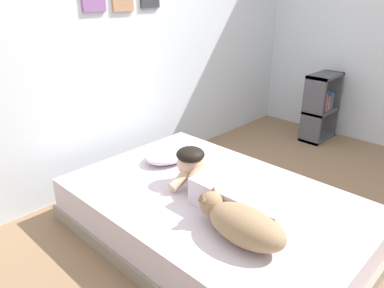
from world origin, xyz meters
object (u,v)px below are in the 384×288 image
(coffee_cup, at_px, (192,169))
(cell_phone, at_px, (198,192))
(bookshelf, at_px, (321,106))
(pillow, at_px, (173,152))
(person_lying, at_px, (231,187))
(bed, at_px, (214,216))
(dog, at_px, (242,223))

(coffee_cup, xyz_separation_m, cell_phone, (-0.18, -0.23, -0.03))
(coffee_cup, distance_m, bookshelf, 2.09)
(pillow, bearing_deg, coffee_cup, -104.91)
(cell_phone, xyz_separation_m, bookshelf, (2.26, 0.23, 0.05))
(cell_phone, bearing_deg, person_lying, -73.99)
(pillow, xyz_separation_m, person_lying, (-0.19, -0.74, 0.05))
(pillow, distance_m, coffee_cup, 0.30)
(coffee_cup, distance_m, cell_phone, 0.29)
(bed, distance_m, dog, 0.56)
(pillow, relative_size, person_lying, 0.57)
(pillow, height_order, dog, dog)
(bookshelf, bearing_deg, pillow, 171.81)
(cell_phone, bearing_deg, bookshelf, 5.85)
(coffee_cup, bearing_deg, dog, -117.13)
(bed, bearing_deg, cell_phone, 118.60)
(coffee_cup, relative_size, bookshelf, 0.17)
(dog, bearing_deg, coffee_cup, 62.87)
(cell_phone, bearing_deg, bed, -61.40)
(person_lying, bearing_deg, dog, -132.79)
(coffee_cup, height_order, cell_phone, coffee_cup)
(bed, bearing_deg, pillow, 72.10)
(person_lying, height_order, bookshelf, bookshelf)
(person_lying, distance_m, coffee_cup, 0.47)
(bed, relative_size, coffee_cup, 16.38)
(pillow, distance_m, dog, 1.13)
(dog, distance_m, coffee_cup, 0.83)
(bed, height_order, bookshelf, bookshelf)
(person_lying, xyz_separation_m, dog, (-0.27, -0.29, -0.00))
(person_lying, xyz_separation_m, bookshelf, (2.20, 0.45, -0.05))
(person_lying, height_order, dog, person_lying)
(person_lying, bearing_deg, bookshelf, 11.68)
(person_lying, bearing_deg, bed, 94.80)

